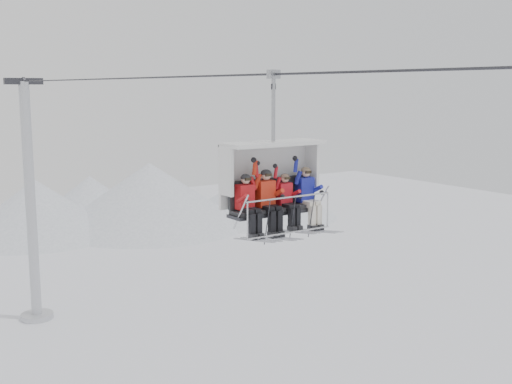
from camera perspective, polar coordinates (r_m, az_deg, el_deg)
lift_tower_right at (r=37.62m, az=-19.33°, el=-2.27°), size 2.00×1.80×13.48m
haul_cable at (r=16.62m, az=-0.00°, el=10.39°), size 0.06×50.00×0.06m
chairlift_carrier at (r=16.26m, az=1.25°, el=1.38°), size 2.70×1.17×3.98m
skier_far_left at (r=15.59m, az=-0.76°, el=-0.93°), size 0.42×1.69×1.65m
skier_center_left at (r=15.93m, az=1.04°, el=-0.60°), size 0.45×1.69×1.75m
skier_center_right at (r=16.27m, az=2.77°, el=-0.64°), size 0.38×1.69×1.52m
skier_far_right at (r=16.68m, az=4.59°, el=-0.22°), size 0.43×1.69×1.70m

